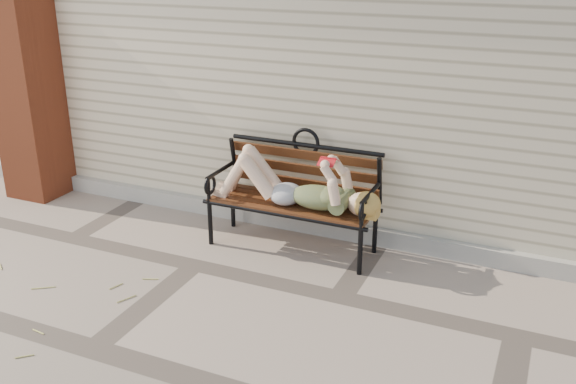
% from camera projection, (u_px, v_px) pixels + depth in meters
% --- Properties ---
extents(ground, '(80.00, 80.00, 0.00)m').
position_uv_depth(ground, '(195.00, 265.00, 5.20)').
color(ground, gray).
rests_on(ground, ground).
extents(house_wall, '(8.00, 4.00, 3.00)m').
position_uv_depth(house_wall, '(328.00, 32.00, 7.21)').
color(house_wall, beige).
rests_on(house_wall, ground).
extents(foundation_strip, '(8.00, 0.10, 0.15)m').
position_uv_depth(foundation_strip, '(249.00, 213.00, 6.00)').
color(foundation_strip, '#A39F93').
rests_on(foundation_strip, ground).
extents(brick_pillar, '(0.50, 0.50, 2.00)m').
position_uv_depth(brick_pillar, '(29.00, 98.00, 6.33)').
color(brick_pillar, '#933E21').
rests_on(brick_pillar, ground).
extents(garden_bench, '(1.52, 0.61, 0.99)m').
position_uv_depth(garden_bench, '(296.00, 184.00, 5.37)').
color(garden_bench, black).
rests_on(garden_bench, ground).
extents(reading_woman, '(1.44, 0.33, 0.45)m').
position_uv_depth(reading_woman, '(292.00, 185.00, 5.25)').
color(reading_woman, '#0A3847').
rests_on(reading_woman, ground).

